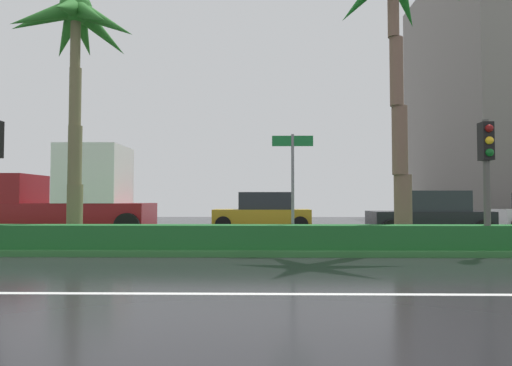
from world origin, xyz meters
TOP-DOWN VIEW (x-y plane):
  - ground_plane at (0.00, 9.00)m, footprint 90.00×42.00m
  - near_lane_divider_stripe at (0.00, 2.00)m, footprint 81.00×0.14m
  - median_strip at (0.00, 8.00)m, footprint 85.50×4.00m
  - median_hedge at (0.00, 6.60)m, footprint 76.50×0.70m
  - palm_tree_mid_left at (-4.54, 7.81)m, footprint 3.72×3.72m
  - palm_tree_centre_left at (4.64, 7.67)m, footprint 4.04×3.73m
  - traffic_signal_median_right at (6.51, 6.41)m, footprint 0.28×0.43m
  - street_name_sign at (1.70, 7.07)m, footprint 1.10×0.08m
  - box_truck_lead at (-6.56, 12.06)m, footprint 6.40×2.64m
  - car_in_traffic_leading at (0.90, 14.94)m, footprint 4.30×2.02m
  - car_in_traffic_second at (7.14, 11.83)m, footprint 4.30×2.02m

SIDE VIEW (x-z plane):
  - ground_plane at x=0.00m, z-range -0.10..0.00m
  - near_lane_divider_stripe at x=0.00m, z-range 0.00..0.01m
  - median_strip at x=0.00m, z-range 0.00..0.15m
  - median_hedge at x=0.00m, z-range 0.15..0.75m
  - car_in_traffic_leading at x=0.90m, z-range -0.03..1.69m
  - car_in_traffic_second at x=7.14m, z-range -0.03..1.69m
  - box_truck_lead at x=-6.56m, z-range -0.18..3.28m
  - street_name_sign at x=1.70m, z-range 0.58..3.58m
  - traffic_signal_median_right at x=6.51m, z-range 0.76..4.03m
  - palm_tree_mid_left at x=-4.54m, z-range 2.46..9.74m
  - palm_tree_centre_left at x=4.64m, z-range 2.54..10.91m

